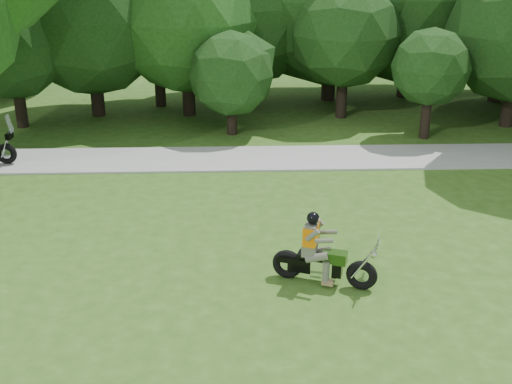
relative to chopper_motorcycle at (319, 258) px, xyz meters
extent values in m
plane|color=#325317|center=(0.44, -0.61, -0.56)|extent=(100.00, 100.00, 0.00)
cube|color=gray|center=(0.44, 7.39, -0.53)|extent=(60.00, 2.20, 0.06)
cylinder|color=black|center=(-3.31, 12.51, 0.34)|extent=(0.47, 0.47, 1.80)
sphere|color=#224614|center=(-3.31, 12.51, 3.01)|extent=(5.42, 5.42, 5.42)
cylinder|color=black|center=(-1.23, 14.59, 0.34)|extent=(0.52, 0.52, 1.80)
sphere|color=black|center=(-1.23, 14.59, 3.33)|extent=(6.42, 6.42, 6.42)
cylinder|color=black|center=(-6.73, 12.60, 0.34)|extent=(0.49, 0.49, 1.80)
sphere|color=black|center=(-6.73, 12.60, 3.13)|extent=(5.80, 5.80, 5.80)
cylinder|color=black|center=(2.24, 14.69, 0.34)|extent=(0.56, 0.56, 1.80)
cylinder|color=black|center=(2.35, 12.00, 0.34)|extent=(0.40, 0.40, 1.80)
sphere|color=black|center=(2.35, 12.00, 2.53)|extent=(3.97, 3.97, 3.97)
cylinder|color=black|center=(9.01, 14.20, 0.34)|extent=(0.54, 0.54, 1.80)
sphere|color=black|center=(9.01, 14.20, 3.43)|extent=(6.74, 6.74, 6.74)
cylinder|color=black|center=(-4.52, 13.92, 0.34)|extent=(0.42, 0.42, 1.80)
sphere|color=black|center=(-4.52, 13.92, 2.65)|extent=(4.34, 4.34, 4.34)
cylinder|color=black|center=(-9.12, 11.14, 0.30)|extent=(0.40, 0.40, 1.72)
sphere|color=black|center=(-9.12, 11.14, 2.46)|extent=(4.01, 4.01, 4.01)
cylinder|color=black|center=(4.74, 9.35, 0.22)|extent=(0.33, 0.33, 1.55)
sphere|color=black|center=(4.74, 9.35, 1.83)|extent=(2.56, 2.56, 2.56)
cylinder|color=black|center=(8.05, 10.65, 0.29)|extent=(0.45, 0.45, 1.70)
cylinder|color=black|center=(5.48, 15.08, 0.34)|extent=(0.57, 0.57, 1.80)
cylinder|color=black|center=(-1.70, 10.02, 0.02)|extent=(0.34, 0.34, 1.15)
sphere|color=black|center=(-1.70, 10.02, 1.52)|extent=(2.87, 2.87, 2.87)
torus|color=black|center=(-0.61, 0.21, -0.25)|extent=(0.64, 0.37, 0.61)
torus|color=black|center=(0.80, -0.28, -0.25)|extent=(0.64, 0.37, 0.61)
cube|color=black|center=(-0.07, 0.03, -0.21)|extent=(1.08, 0.56, 0.28)
cube|color=silver|center=(0.07, -0.02, -0.21)|extent=(0.50, 0.42, 0.35)
cube|color=black|center=(0.29, -0.10, 0.06)|extent=(0.52, 0.40, 0.23)
cube|color=black|center=(-0.18, 0.07, 0.02)|extent=(0.52, 0.42, 0.09)
cylinder|color=silver|center=(0.83, -0.30, 0.06)|extent=(0.46, 0.19, 0.73)
cylinder|color=silver|center=(1.03, -0.36, 0.44)|extent=(0.22, 0.54, 0.03)
cube|color=#4F5444|center=(-0.18, 0.07, 0.15)|extent=(0.36, 0.40, 0.21)
cube|color=#4F5444|center=(-0.17, 0.06, 0.46)|extent=(0.34, 0.42, 0.49)
cube|color=orange|center=(-0.17, 0.06, 0.48)|extent=(0.37, 0.47, 0.39)
sphere|color=black|center=(-0.14, 0.05, 0.83)|extent=(0.25, 0.25, 0.25)
torus|color=black|center=(-8.37, 7.09, -0.18)|extent=(0.64, 0.21, 0.63)
cylinder|color=silver|center=(-8.33, 7.09, 0.13)|extent=(0.36, 0.06, 0.81)
cylinder|color=silver|center=(-8.18, 7.09, 0.52)|extent=(0.06, 0.58, 0.03)
camera|label=1|loc=(-1.63, -11.07, 5.98)|focal=45.00mm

